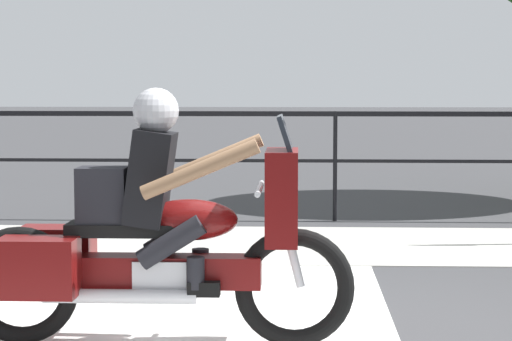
{
  "coord_description": "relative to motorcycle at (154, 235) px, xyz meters",
  "views": [
    {
      "loc": [
        -0.44,
        -6.78,
        1.67
      ],
      "look_at": [
        -0.74,
        0.3,
        1.04
      ],
      "focal_mm": 70.0,
      "sensor_mm": 36.0,
      "label": 1
    }
  ],
  "objects": [
    {
      "name": "crosswalk_band",
      "position": [
        -0.22,
        0.38,
        -0.7
      ],
      "size": [
        3.6,
        6.0,
        0.01
      ],
      "primitive_type": "cube",
      "color": "silver",
      "rests_on": "ground"
    },
    {
      "name": "ground_plane",
      "position": [
        1.35,
        0.58,
        -0.71
      ],
      "size": [
        120.0,
        120.0,
        0.0
      ],
      "primitive_type": "plane",
      "color": "#38383A"
    },
    {
      "name": "fence_railing",
      "position": [
        1.35,
        5.77,
        0.33
      ],
      "size": [
        36.0,
        0.05,
        1.32
      ],
      "color": "black",
      "rests_on": "ground"
    },
    {
      "name": "motorcycle",
      "position": [
        0.0,
        0.0,
        0.0
      ],
      "size": [
        2.51,
        0.76,
        1.64
      ],
      "rotation": [
        0.0,
        0.0,
        0.03
      ],
      "color": "black",
      "rests_on": "ground"
    },
    {
      "name": "sidewalk_band",
      "position": [
        1.35,
        3.98,
        -0.7
      ],
      "size": [
        44.0,
        2.4,
        0.01
      ],
      "primitive_type": "cube",
      "color": "#A8A59E",
      "rests_on": "ground"
    }
  ]
}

